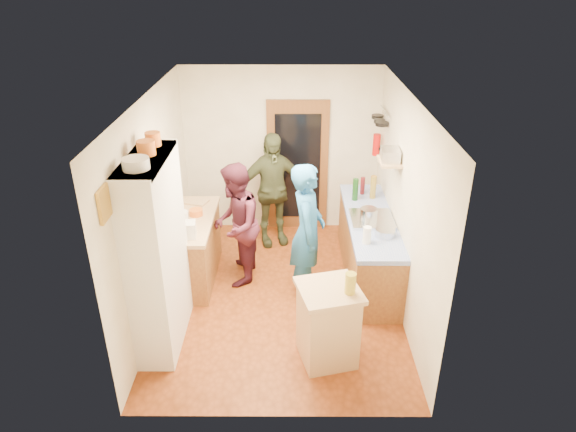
{
  "coord_description": "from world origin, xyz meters",
  "views": [
    {
      "loc": [
        0.13,
        -5.56,
        3.93
      ],
      "look_at": [
        0.11,
        0.15,
        1.09
      ],
      "focal_mm": 32.0,
      "sensor_mm": 36.0,
      "label": 1
    }
  ],
  "objects_px": {
    "person_hob": "(310,233)",
    "right_counter_base": "(368,249)",
    "island_base": "(328,326)",
    "person_left": "(239,224)",
    "hutch_body": "(157,254)",
    "person_back": "(272,190)"
  },
  "relations": [
    {
      "from": "right_counter_base",
      "to": "person_left",
      "type": "height_order",
      "value": "person_left"
    },
    {
      "from": "person_hob",
      "to": "person_back",
      "type": "bearing_deg",
      "value": 24.02
    },
    {
      "from": "right_counter_base",
      "to": "island_base",
      "type": "height_order",
      "value": "island_base"
    },
    {
      "from": "island_base",
      "to": "hutch_body",
      "type": "bearing_deg",
      "value": 168.74
    },
    {
      "from": "person_back",
      "to": "right_counter_base",
      "type": "bearing_deg",
      "value": -53.37
    },
    {
      "from": "island_base",
      "to": "person_left",
      "type": "height_order",
      "value": "person_left"
    },
    {
      "from": "hutch_body",
      "to": "person_left",
      "type": "bearing_deg",
      "value": 58.63
    },
    {
      "from": "right_counter_base",
      "to": "person_hob",
      "type": "relative_size",
      "value": 1.22
    },
    {
      "from": "hutch_body",
      "to": "island_base",
      "type": "distance_m",
      "value": 1.99
    },
    {
      "from": "hutch_body",
      "to": "island_base",
      "type": "height_order",
      "value": "hutch_body"
    },
    {
      "from": "hutch_body",
      "to": "person_hob",
      "type": "bearing_deg",
      "value": 27.07
    },
    {
      "from": "hutch_body",
      "to": "person_back",
      "type": "xyz_separation_m",
      "value": [
        1.17,
        2.25,
        -0.22
      ]
    },
    {
      "from": "island_base",
      "to": "person_back",
      "type": "height_order",
      "value": "person_back"
    },
    {
      "from": "island_base",
      "to": "person_hob",
      "type": "distance_m",
      "value": 1.32
    },
    {
      "from": "person_hob",
      "to": "person_back",
      "type": "relative_size",
      "value": 1.02
    },
    {
      "from": "right_counter_base",
      "to": "person_left",
      "type": "distance_m",
      "value": 1.8
    },
    {
      "from": "person_hob",
      "to": "right_counter_base",
      "type": "bearing_deg",
      "value": -57.92
    },
    {
      "from": "person_left",
      "to": "hutch_body",
      "type": "bearing_deg",
      "value": -28.92
    },
    {
      "from": "island_base",
      "to": "person_hob",
      "type": "xyz_separation_m",
      "value": [
        -0.16,
        1.23,
        0.47
      ]
    },
    {
      "from": "right_counter_base",
      "to": "island_base",
      "type": "bearing_deg",
      "value": -111.72
    },
    {
      "from": "hutch_body",
      "to": "person_back",
      "type": "bearing_deg",
      "value": 62.51
    },
    {
      "from": "hutch_body",
      "to": "island_base",
      "type": "bearing_deg",
      "value": -11.26
    }
  ]
}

